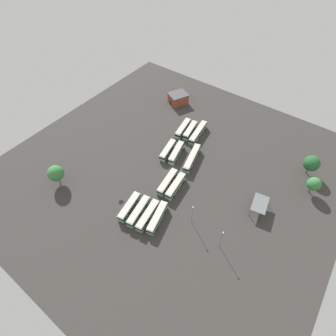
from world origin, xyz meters
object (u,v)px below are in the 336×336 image
object	(u,v)px
bus_row0_slot0	(157,218)
bus_row0_slot3	(129,207)
bus_row1_slot1	(167,182)
tree_northeast	(312,163)
tree_northwest	(56,173)
bus_row2_slot3	(168,150)
maintenance_shelter	(260,204)
bus_row1_slot0	(176,186)
bus_row0_slot2	(139,211)
lamp_post_near_entrance	(221,239)
lamp_post_by_building	(192,214)
tree_north_edge	(314,184)
bus_row3_slot1	(198,133)
depot_building	(178,98)
bus_row3_slot2	(190,130)
bus_row2_slot0	(192,158)
bus_row3_slot3	(183,128)
bus_row0_slot1	(148,215)
bus_row2_slot2	(176,153)

from	to	relation	value
bus_row0_slot0	bus_row0_slot3	xyz separation A→B (m)	(-2.47, 10.74, -0.00)
bus_row0_slot3	bus_row1_slot1	world-z (taller)	same
bus_row1_slot1	tree_northeast	world-z (taller)	tree_northeast
tree_northeast	tree_northwest	bearing A→B (deg)	129.12
bus_row2_slot3	maintenance_shelter	distance (m)	43.07
bus_row1_slot0	tree_northeast	size ratio (longest dim) A/B	1.41
bus_row0_slot2	lamp_post_near_entrance	world-z (taller)	lamp_post_near_entrance
bus_row1_slot0	bus_row1_slot1	distance (m)	3.62
lamp_post_by_building	tree_north_edge	distance (m)	47.24
bus_row1_slot1	tree_northwest	distance (m)	42.39
bus_row1_slot1	tree_north_edge	distance (m)	54.09
bus_row0_slot3	bus_row3_slot1	xyz separation A→B (m)	(48.01, 1.29, 0.00)
depot_building	bus_row3_slot2	bearing A→B (deg)	-132.05
bus_row1_slot0	bus_row3_slot2	size ratio (longest dim) A/B	1.05
bus_row1_slot0	maintenance_shelter	xyz separation A→B (m)	(10.13, -29.25, 1.84)
bus_row2_slot0	depot_building	size ratio (longest dim) A/B	1.33
bus_row3_slot3	tree_northwest	world-z (taller)	tree_northwest
tree_northeast	bus_row3_slot2	bearing A→B (deg)	98.95
bus_row2_slot0	bus_row0_slot0	bearing A→B (deg)	-169.58
depot_building	tree_northeast	world-z (taller)	tree_northeast
bus_row0_slot3	lamp_post_by_building	size ratio (longest dim) A/B	1.31
bus_row0_slot3	bus_row2_slot0	distance (m)	33.55
bus_row1_slot1	bus_row3_slot1	xyz separation A→B (m)	(30.96, 5.60, 0.00)
bus_row0_slot2	bus_row0_slot3	bearing A→B (deg)	98.33
bus_row1_slot0	lamp_post_by_building	world-z (taller)	lamp_post_by_building
bus_row0_slot0	tree_north_edge	world-z (taller)	tree_north_edge
bus_row2_slot0	maintenance_shelter	world-z (taller)	maintenance_shelter
lamp_post_by_building	tree_north_edge	size ratio (longest dim) A/B	1.23
bus_row1_slot1	tree_northwest	size ratio (longest dim) A/B	1.48
bus_row1_slot1	bus_row0_slot1	bearing A→B (deg)	-168.60
bus_row1_slot1	bus_row2_slot0	size ratio (longest dim) A/B	0.83
bus_row3_slot2	lamp_post_near_entrance	size ratio (longest dim) A/B	1.30
bus_row2_slot2	depot_building	size ratio (longest dim) A/B	1.09
bus_row3_slot3	bus_row1_slot0	bearing A→B (deg)	-150.63
bus_row2_slot0	tree_north_edge	xyz separation A→B (m)	(13.12, -44.61, 3.18)
bus_row0_slot2	bus_row2_slot3	size ratio (longest dim) A/B	1.07
bus_row0_slot1	bus_row3_slot3	world-z (taller)	same
bus_row0_slot3	depot_building	bearing A→B (deg)	20.08
lamp_post_near_entrance	bus_row1_slot1	bearing A→B (deg)	70.65
bus_row0_slot1	lamp_post_near_entrance	size ratio (longest dim) A/B	1.41
bus_row2_slot0	tree_north_edge	world-z (taller)	tree_north_edge
bus_row2_slot0	tree_northwest	size ratio (longest dim) A/B	1.78
bus_row1_slot1	tree_northwest	world-z (taller)	tree_northwest
bus_row0_slot2	maintenance_shelter	distance (m)	42.89
lamp_post_by_building	bus_row0_slot2	bearing A→B (deg)	117.20
bus_row0_slot0	bus_row0_slot1	bearing A→B (deg)	111.55
bus_row0_slot2	bus_row0_slot3	distance (m)	3.89
bus_row0_slot0	bus_row3_slot2	world-z (taller)	same
bus_row0_slot3	depot_building	world-z (taller)	depot_building
bus_row1_slot0	bus_row0_slot3	bearing A→B (deg)	155.51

